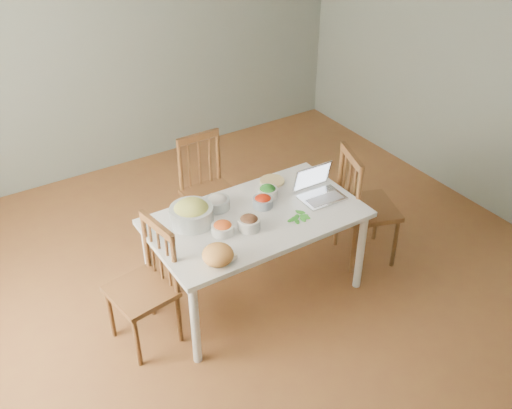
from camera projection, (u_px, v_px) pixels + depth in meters
floor at (254, 293)px, 4.54m from camera, size 5.00×5.00×0.00m
wall_back at (115, 38)px, 5.54m from camera, size 5.00×0.00×2.70m
wall_right at (502, 67)px, 4.90m from camera, size 0.00×5.00×2.70m
dining_table at (256, 255)px, 4.36m from camera, size 1.54×0.87×0.72m
chair_far at (211, 193)px, 4.88m from camera, size 0.42×0.40×0.95m
chair_left at (141, 289)px, 3.89m from camera, size 0.45×0.47×0.94m
chair_right at (369, 206)px, 4.66m from camera, size 0.54×0.56×1.00m
bread_boule at (218, 255)px, 3.68m from camera, size 0.22×0.22×0.13m
butter_stick at (229, 259)px, 3.72m from camera, size 0.12×0.06×0.03m
bowl_squash at (192, 213)px, 4.03m from camera, size 0.32×0.32×0.18m
bowl_carrot at (223, 228)px, 3.96m from camera, size 0.21×0.21×0.09m
bowl_onion at (217, 202)px, 4.22m from camera, size 0.20×0.20×0.10m
bowl_mushroom at (249, 223)px, 4.00m from camera, size 0.18×0.18×0.10m
bowl_redpep at (263, 201)px, 4.24m from camera, size 0.18×0.18×0.09m
bowl_broccoli at (268, 191)px, 4.34m from camera, size 0.16×0.16×0.10m
flatbread at (272, 181)px, 4.54m from camera, size 0.26×0.26×0.02m
basil_bunch at (297, 217)px, 4.13m from camera, size 0.19×0.19×0.02m
laptop at (323, 186)px, 4.29m from camera, size 0.33×0.29×0.22m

